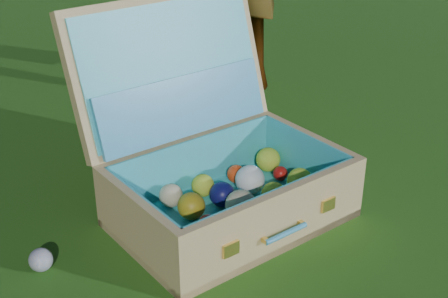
% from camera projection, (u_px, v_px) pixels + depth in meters
% --- Properties ---
extents(ground, '(60.00, 60.00, 0.00)m').
position_uv_depth(ground, '(179.00, 214.00, 1.81)').
color(ground, '#215114').
rests_on(ground, ground).
extents(stray_ball, '(0.06, 0.06, 0.06)m').
position_uv_depth(stray_ball, '(41.00, 260.00, 1.57)').
color(stray_ball, '#456DB3').
rests_on(stray_ball, ground).
extents(suitcase, '(0.81, 0.79, 0.58)m').
position_uv_depth(suitcase, '(212.00, 157.00, 1.77)').
color(suitcase, tan).
rests_on(suitcase, ground).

